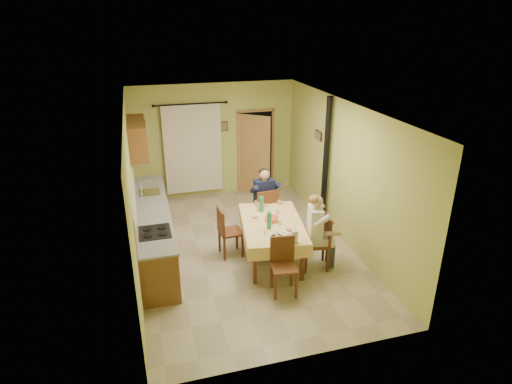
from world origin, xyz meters
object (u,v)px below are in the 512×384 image
object	(u,v)px
stove_flue	(325,181)
chair_near	(284,277)
chair_right	(316,252)
man_far	(265,194)
chair_far	(265,220)
man_right	(317,223)
dining_table	(272,240)
chair_left	(230,241)

from	to	relation	value
stove_flue	chair_near	bearing A→B (deg)	-127.51
chair_right	man_far	xyz separation A→B (m)	(-0.52, 1.51, 0.59)
chair_far	stove_flue	size ratio (longest dim) A/B	0.37
man_right	dining_table	bearing A→B (deg)	65.86
chair_near	chair_right	xyz separation A→B (m)	(0.82, 0.59, 0.00)
chair_right	stove_flue	distance (m)	1.90
stove_flue	chair_far	bearing A→B (deg)	-177.77
man_far	chair_left	bearing A→B (deg)	-145.78
man_right	man_far	bearing A→B (deg)	30.01
chair_near	man_right	world-z (taller)	man_right
chair_near	man_far	xyz separation A→B (m)	(0.31, 2.10, 0.59)
dining_table	chair_near	bearing A→B (deg)	-88.49
dining_table	chair_near	size ratio (longest dim) A/B	2.05
dining_table	chair_right	world-z (taller)	chair_right
chair_near	man_far	distance (m)	2.20
chair_left	man_far	world-z (taller)	man_far
dining_table	chair_near	distance (m)	1.08
man_far	chair_near	bearing A→B (deg)	-101.18
chair_far	chair_near	world-z (taller)	chair_far
dining_table	chair_right	size ratio (longest dim) A/B	1.94
man_far	man_right	xyz separation A→B (m)	(0.50, -1.51, 0.00)
dining_table	man_far	xyz separation A→B (m)	(0.17, 1.03, 0.50)
dining_table	stove_flue	distance (m)	1.95
stove_flue	man_right	bearing A→B (deg)	-118.26
chair_far	stove_flue	distance (m)	1.52
dining_table	chair_right	xyz separation A→B (m)	(0.68, -0.48, -0.09)
man_right	stove_flue	distance (m)	1.76
chair_left	man_far	distance (m)	1.26
chair_far	chair_left	xyz separation A→B (m)	(-0.89, -0.66, -0.00)
dining_table	chair_far	bearing A→B (deg)	89.60
man_right	stove_flue	xyz separation A→B (m)	(0.83, 1.55, 0.15)
chair_near	man_right	bearing A→B (deg)	-136.32
chair_near	man_right	size ratio (longest dim) A/B	0.69
chair_right	dining_table	bearing A→B (deg)	66.29
man_far	man_right	size ratio (longest dim) A/B	1.00
chair_far	chair_left	world-z (taller)	chair_far
dining_table	man_right	distance (m)	0.96
stove_flue	chair_left	bearing A→B (deg)	-162.31
chair_left	man_right	distance (m)	1.73
dining_table	man_right	size ratio (longest dim) A/B	1.42
dining_table	stove_flue	size ratio (longest dim) A/B	0.70
chair_near	chair_right	bearing A→B (deg)	-136.97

